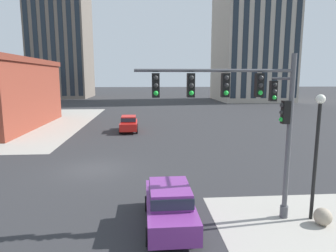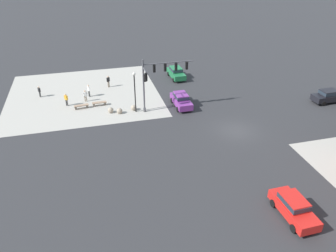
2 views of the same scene
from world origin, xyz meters
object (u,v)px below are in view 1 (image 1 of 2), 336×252
bollard_sphere_curb_a (323,217)px  car_main_northbound_far (170,203)px  car_cross_westbound (129,123)px  traffic_signal_main (251,109)px  street_lamp_corner_near (317,142)px

bollard_sphere_curb_a → car_main_northbound_far: bearing=176.3°
car_main_northbound_far → car_cross_westbound: same height
bollard_sphere_curb_a → car_cross_westbound: 22.80m
car_cross_westbound → car_main_northbound_far: bearing=-82.6°
traffic_signal_main → street_lamp_corner_near: bearing=-8.4°
car_main_northbound_far → car_cross_westbound: (-2.68, 20.68, 0.00)m
street_lamp_corner_near → car_cross_westbound: (-8.51, 20.55, -2.30)m
bollard_sphere_curb_a → car_main_northbound_far: (-6.00, 0.39, 0.57)m
traffic_signal_main → street_lamp_corner_near: (2.56, -0.38, -1.28)m
traffic_signal_main → car_cross_westbound: traffic_signal_main is taller
car_cross_westbound → bollard_sphere_curb_a: bearing=-67.6°
traffic_signal_main → car_main_northbound_far: (-3.26, -0.51, -3.58)m
bollard_sphere_curb_a → street_lamp_corner_near: 2.93m
traffic_signal_main → bollard_sphere_curb_a: 5.06m
traffic_signal_main → bollard_sphere_curb_a: traffic_signal_main is taller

